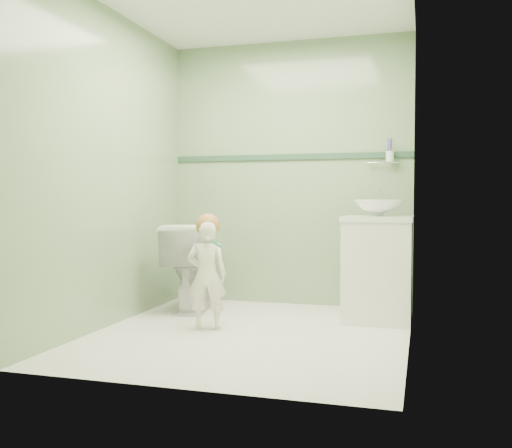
% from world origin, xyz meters
% --- Properties ---
extents(ground, '(2.50, 2.50, 0.00)m').
position_xyz_m(ground, '(0.00, 0.00, 0.00)').
color(ground, white).
rests_on(ground, ground).
extents(room_shell, '(2.50, 2.54, 2.40)m').
position_xyz_m(room_shell, '(0.00, 0.00, 1.20)').
color(room_shell, '#87A676').
rests_on(room_shell, ground).
extents(trim_stripe, '(2.20, 0.02, 0.05)m').
position_xyz_m(trim_stripe, '(0.00, 1.24, 1.35)').
color(trim_stripe, '#30523C').
rests_on(trim_stripe, room_shell).
extents(vanity, '(0.52, 0.50, 0.80)m').
position_xyz_m(vanity, '(0.84, 0.70, 0.40)').
color(vanity, white).
rests_on(vanity, ground).
extents(counter, '(0.54, 0.52, 0.04)m').
position_xyz_m(counter, '(0.84, 0.70, 0.81)').
color(counter, white).
rests_on(counter, vanity).
extents(basin, '(0.37, 0.37, 0.13)m').
position_xyz_m(basin, '(0.84, 0.70, 0.89)').
color(basin, white).
rests_on(basin, counter).
extents(faucet, '(0.03, 0.13, 0.18)m').
position_xyz_m(faucet, '(0.84, 0.89, 0.97)').
color(faucet, silver).
rests_on(faucet, counter).
extents(cup_holder, '(0.26, 0.07, 0.21)m').
position_xyz_m(cup_holder, '(0.89, 1.18, 1.33)').
color(cup_holder, silver).
rests_on(cup_holder, room_shell).
extents(toilet, '(0.54, 0.80, 0.75)m').
position_xyz_m(toilet, '(-0.74, 0.71, 0.38)').
color(toilet, white).
rests_on(toilet, ground).
extents(toddler, '(0.33, 0.26, 0.80)m').
position_xyz_m(toddler, '(-0.35, 0.05, 0.40)').
color(toddler, white).
rests_on(toddler, ground).
extents(hair_cap, '(0.18, 0.18, 0.18)m').
position_xyz_m(hair_cap, '(-0.35, 0.08, 0.77)').
color(hair_cap, '#AA6C33').
rests_on(hair_cap, toddler).
extents(teal_toothbrush, '(0.11, 0.14, 0.08)m').
position_xyz_m(teal_toothbrush, '(-0.25, -0.05, 0.65)').
color(teal_toothbrush, '#199367').
rests_on(teal_toothbrush, toddler).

